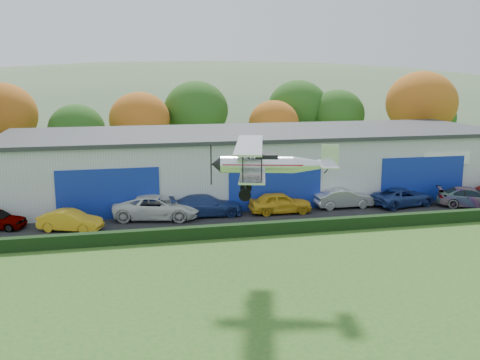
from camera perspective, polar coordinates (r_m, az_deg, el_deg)
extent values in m
cube|color=black|center=(39.64, 1.26, -3.61)|extent=(48.00, 9.00, 0.05)
cube|color=black|center=(35.07, 3.14, -5.00)|extent=(46.00, 0.60, 0.80)
cube|color=#B2B7BC|center=(46.22, 1.62, 1.70)|extent=(40.00, 12.00, 5.00)
cube|color=#2D3033|center=(45.85, 1.63, 4.97)|extent=(40.60, 12.60, 0.30)
cube|color=navy|center=(39.07, -13.47, -1.47)|extent=(7.00, 0.12, 3.60)
cube|color=navy|center=(40.62, 3.69, -0.69)|extent=(7.00, 0.12, 3.60)
cube|color=navy|center=(45.41, 18.40, 0.04)|extent=(7.00, 0.12, 3.60)
cylinder|color=#3D2614|center=(57.87, -23.19, 1.82)|extent=(0.36, 0.36, 3.15)
ellipsoid|color=#A15213|center=(57.36, -23.54, 6.21)|extent=(6.84, 6.84, 6.16)
cylinder|color=#3D2614|center=(55.06, -16.37, 1.47)|extent=(0.36, 0.36, 2.45)
ellipsoid|color=#1E4C14|center=(54.60, -16.57, 5.05)|extent=(5.32, 5.32, 4.79)
cylinder|color=#3D2614|center=(56.91, -10.22, 2.25)|extent=(0.36, 0.36, 2.80)
ellipsoid|color=#A15213|center=(56.43, -10.36, 6.22)|extent=(6.08, 6.08, 5.47)
cylinder|color=#3D2614|center=(59.39, -4.51, 2.94)|extent=(0.36, 0.36, 3.15)
ellipsoid|color=#1E4C14|center=(58.90, -4.58, 7.23)|extent=(6.84, 6.84, 6.16)
cylinder|color=#3D2614|center=(59.15, 3.47, 2.58)|extent=(0.36, 0.36, 2.45)
ellipsoid|color=#A15213|center=(58.72, 3.51, 5.92)|extent=(5.32, 5.32, 4.79)
cylinder|color=#3D2614|center=(63.62, 9.93, 3.21)|extent=(0.36, 0.36, 2.80)
ellipsoid|color=#1E4C14|center=(63.18, 10.05, 6.77)|extent=(6.08, 6.08, 5.47)
cylinder|color=#3D2614|center=(63.58, 18.01, 3.14)|extent=(0.36, 0.36, 3.50)
ellipsoid|color=#A15213|center=(63.10, 18.29, 7.59)|extent=(7.60, 7.60, 6.84)
cylinder|color=#3D2614|center=(69.10, 19.18, 3.24)|extent=(0.36, 0.36, 2.45)
ellipsoid|color=#1E4C14|center=(68.73, 19.37, 6.10)|extent=(5.32, 5.32, 4.79)
cylinder|color=#3D2614|center=(64.06, 5.94, 3.54)|extent=(0.36, 0.36, 3.15)
ellipsoid|color=#1E4C14|center=(63.60, 6.02, 7.51)|extent=(6.84, 6.84, 6.16)
ellipsoid|color=#4C6642|center=(160.42, -3.00, 2.20)|extent=(320.00, 196.00, 56.00)
ellipsoid|color=#4C6642|center=(184.51, 19.02, 4.53)|extent=(240.00, 126.00, 36.00)
imported|color=gold|center=(37.18, -17.18, -4.04)|extent=(4.31, 2.85, 1.34)
imported|color=silver|center=(38.75, -8.62, -2.79)|extent=(6.38, 3.93, 1.65)
imported|color=navy|center=(39.15, -3.51, -2.65)|extent=(5.20, 2.17, 1.50)
imported|color=gold|center=(39.91, 4.19, -2.36)|extent=(4.55, 1.91, 1.54)
imported|color=silver|center=(42.13, 10.66, -1.84)|extent=(4.47, 1.60, 1.47)
imported|color=navy|center=(43.75, 16.55, -1.69)|extent=(5.28, 3.17, 1.37)
imported|color=gray|center=(45.16, 22.87, -1.68)|extent=(5.38, 3.94, 1.45)
cylinder|color=silver|center=(26.37, 1.76, 1.61)|extent=(3.56, 1.68, 0.82)
cone|color=silver|center=(26.48, 7.69, 1.56)|extent=(2.15, 1.31, 0.82)
cone|color=black|center=(26.46, -2.49, 1.64)|extent=(0.65, 0.91, 0.82)
cube|color=#A40919|center=(26.36, 2.36, 1.71)|extent=(3.91, 1.79, 0.05)
cube|color=black|center=(26.30, 2.76, 2.43)|extent=(1.20, 0.81, 0.23)
cube|color=silver|center=(26.42, 1.36, 1.03)|extent=(2.79, 6.63, 0.09)
cube|color=silver|center=(26.23, 0.98, 3.68)|extent=(2.97, 7.01, 0.09)
cylinder|color=black|center=(23.99, 0.29, 1.47)|extent=(0.07, 0.07, 1.18)
cylinder|color=black|center=(23.97, 2.25, 1.46)|extent=(0.07, 0.07, 1.18)
cylinder|color=black|center=(28.66, 0.63, 3.11)|extent=(0.07, 0.07, 1.18)
cylinder|color=black|center=(28.65, 2.27, 3.10)|extent=(0.07, 0.07, 1.18)
cylinder|color=black|center=(25.96, 0.96, 2.89)|extent=(0.10, 0.20, 0.68)
cylinder|color=black|center=(26.59, 0.99, 3.09)|extent=(0.10, 0.20, 0.68)
cylinder|color=black|center=(26.14, 0.54, -0.20)|extent=(0.22, 0.63, 1.12)
cylinder|color=black|center=(26.90, 0.60, 0.14)|extent=(0.22, 0.63, 1.12)
cylinder|color=black|center=(26.63, 0.57, -1.18)|extent=(0.51, 1.69, 0.06)
cylinder|color=black|center=(25.84, 0.51, -1.58)|extent=(0.60, 0.27, 0.58)
cylinder|color=black|center=(27.44, 0.62, -0.81)|extent=(0.60, 0.27, 0.58)
cylinder|color=black|center=(26.59, 9.04, 1.06)|extent=(0.34, 0.14, 0.38)
cube|color=silver|center=(26.54, 9.06, 1.64)|extent=(1.40, 2.50, 0.05)
cube|color=silver|center=(26.48, 9.29, 2.61)|extent=(0.81, 0.26, 1.00)
cube|color=black|center=(26.48, -3.02, 1.64)|extent=(0.08, 0.12, 2.00)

